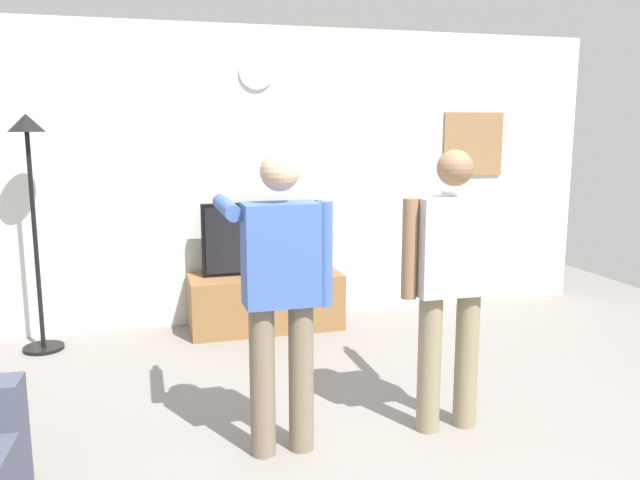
# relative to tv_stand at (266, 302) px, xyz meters

# --- Properties ---
(ground_plane) EXTENTS (8.40, 8.40, 0.00)m
(ground_plane) POSITION_rel_tv_stand_xyz_m (0.16, -2.60, -0.25)
(ground_plane) COLOR gray
(back_wall) EXTENTS (6.40, 0.10, 2.70)m
(back_wall) POSITION_rel_tv_stand_xyz_m (0.16, 0.35, 1.10)
(back_wall) COLOR silver
(back_wall) RESTS_ON ground_plane
(tv_stand) EXTENTS (1.35, 0.56, 0.50)m
(tv_stand) POSITION_rel_tv_stand_xyz_m (0.00, 0.00, 0.00)
(tv_stand) COLOR olive
(tv_stand) RESTS_ON ground_plane
(television) EXTENTS (1.10, 0.07, 0.65)m
(television) POSITION_rel_tv_stand_xyz_m (0.00, 0.05, 0.57)
(television) COLOR black
(television) RESTS_ON tv_stand
(wall_clock) EXTENTS (0.31, 0.03, 0.31)m
(wall_clock) POSITION_rel_tv_stand_xyz_m (0.00, 0.29, 2.04)
(wall_clock) COLOR white
(framed_picture) EXTENTS (0.64, 0.04, 0.62)m
(framed_picture) POSITION_rel_tv_stand_xyz_m (2.18, 0.30, 1.39)
(framed_picture) COLOR #997047
(floor_lamp) EXTENTS (0.32, 0.32, 1.91)m
(floor_lamp) POSITION_rel_tv_stand_xyz_m (-1.87, -0.06, 1.12)
(floor_lamp) COLOR black
(floor_lamp) RESTS_ON ground_plane
(person_standing_nearer_lamp) EXTENTS (0.58, 0.78, 1.68)m
(person_standing_nearer_lamp) POSITION_rel_tv_stand_xyz_m (-0.34, -2.22, 0.70)
(person_standing_nearer_lamp) COLOR #7A6B56
(person_standing_nearer_lamp) RESTS_ON ground_plane
(person_standing_nearer_couch) EXTENTS (0.63, 0.78, 1.68)m
(person_standing_nearer_couch) POSITION_rel_tv_stand_xyz_m (0.68, -2.20, 0.71)
(person_standing_nearer_couch) COLOR gray
(person_standing_nearer_couch) RESTS_ON ground_plane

